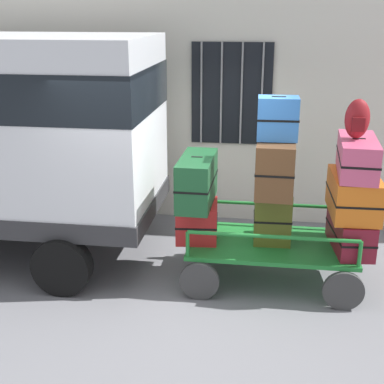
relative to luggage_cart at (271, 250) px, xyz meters
name	(u,v)px	position (x,y,z in m)	size (l,w,h in m)	color
ground_plane	(176,282)	(-1.15, -0.22, -0.41)	(40.00, 40.00, 0.00)	slate
building_wall	(201,58)	(-1.15, 2.15, 2.09)	(12.00, 0.38, 5.00)	silver
luggage_cart	(271,250)	(0.00, 0.00, 0.00)	(2.08, 1.22, 0.51)	#1E722D
cart_railing	(272,222)	(0.00, 0.00, 0.37)	(1.95, 1.09, 0.32)	#1E722D
suitcase_left_bottom	(197,221)	(-0.91, 0.00, 0.34)	(0.54, 0.59, 0.47)	#B21E1E
suitcase_left_middle	(197,180)	(-0.91, -0.02, 0.86)	(0.41, 0.97, 0.58)	#194C28
suitcase_midleft_bottom	(273,217)	(0.00, 0.04, 0.42)	(0.46, 0.42, 0.64)	#4C5119
suitcase_midleft_middle	(275,168)	(0.00, -0.03, 1.06)	(0.46, 0.74, 0.63)	brown
suitcase_midleft_top	(278,118)	(0.00, 0.03, 1.62)	(0.47, 0.33, 0.49)	#3372C6
suitcase_center_bottom	(350,232)	(0.91, -0.03, 0.31)	(0.48, 0.91, 0.42)	maroon
suitcase_center_middle	(354,195)	(0.91, 0.01, 0.76)	(0.54, 0.92, 0.48)	orange
suitcase_center_top	(357,157)	(0.91, 0.03, 1.21)	(0.48, 1.01, 0.42)	#CC4C72
backpack	(357,119)	(0.87, 0.01, 1.64)	(0.27, 0.22, 0.44)	maroon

